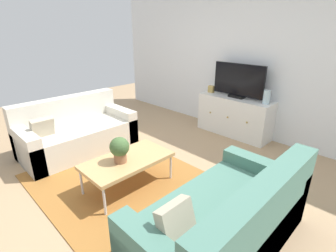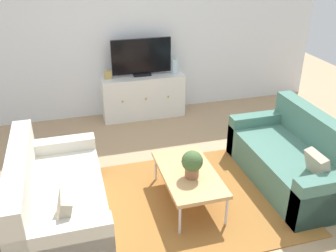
% 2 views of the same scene
% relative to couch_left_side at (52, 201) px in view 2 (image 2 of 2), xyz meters
% --- Properties ---
extents(ground_plane, '(10.00, 10.00, 0.00)m').
position_rel_couch_left_side_xyz_m(ground_plane, '(1.44, 0.10, -0.28)').
color(ground_plane, tan).
extents(wall_back, '(6.40, 0.12, 2.70)m').
position_rel_couch_left_side_xyz_m(wall_back, '(1.44, 2.65, 1.07)').
color(wall_back, white).
rests_on(wall_back, ground_plane).
extents(area_rug, '(2.50, 1.90, 0.01)m').
position_rel_couch_left_side_xyz_m(area_rug, '(1.44, -0.05, -0.27)').
color(area_rug, '#9E662D').
rests_on(area_rug, ground_plane).
extents(couch_left_side, '(0.89, 1.72, 0.83)m').
position_rel_couch_left_side_xyz_m(couch_left_side, '(0.00, 0.00, 0.00)').
color(couch_left_side, beige).
rests_on(couch_left_side, ground_plane).
extents(couch_right_side, '(0.89, 1.72, 0.83)m').
position_rel_couch_left_side_xyz_m(couch_right_side, '(2.87, 0.00, 0.00)').
color(couch_right_side, '#4C7A6B').
rests_on(couch_right_side, ground_plane).
extents(coffee_table, '(0.58, 1.07, 0.39)m').
position_rel_couch_left_side_xyz_m(coffee_table, '(1.47, -0.04, 0.09)').
color(coffee_table, tan).
rests_on(coffee_table, ground_plane).
extents(potted_plant, '(0.23, 0.23, 0.31)m').
position_rel_couch_left_side_xyz_m(potted_plant, '(1.47, -0.14, 0.29)').
color(potted_plant, '#936042').
rests_on(potted_plant, coffee_table).
extents(tv_console, '(1.34, 0.47, 0.70)m').
position_rel_couch_left_side_xyz_m(tv_console, '(1.48, 2.37, 0.07)').
color(tv_console, white).
rests_on(tv_console, ground_plane).
extents(flat_screen_tv, '(0.96, 0.16, 0.60)m').
position_rel_couch_left_side_xyz_m(flat_screen_tv, '(1.48, 2.39, 0.72)').
color(flat_screen_tv, black).
rests_on(flat_screen_tv, tv_console).
extents(glass_vase, '(0.11, 0.11, 0.23)m').
position_rel_couch_left_side_xyz_m(glass_vase, '(2.03, 2.37, 0.54)').
color(glass_vase, silver).
rests_on(glass_vase, tv_console).
extents(mantel_clock, '(0.11, 0.07, 0.13)m').
position_rel_couch_left_side_xyz_m(mantel_clock, '(0.93, 2.37, 0.49)').
color(mantel_clock, tan).
rests_on(mantel_clock, tv_console).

